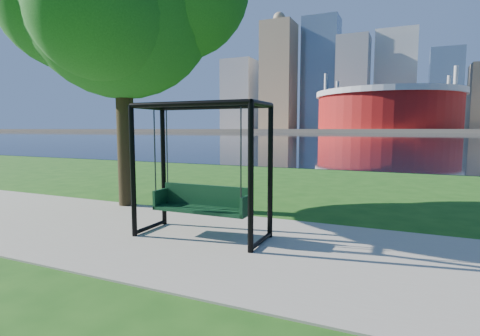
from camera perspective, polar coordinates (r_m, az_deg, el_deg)
The scene contains 7 objects.
ground at distance 6.90m, azimuth -0.04°, elevation -10.48°, with size 900.00×900.00×0.00m, color #1E5114.
path at distance 6.46m, azimuth -1.91°, elevation -11.49°, with size 120.00×4.00×0.03m, color #9E937F.
river at distance 108.08m, azimuth 22.96°, elevation 4.45°, with size 900.00×180.00×0.02m, color black.
far_bank at distance 312.04m, azimuth 23.95°, elevation 5.27°, with size 900.00×228.00×2.00m, color #937F60.
stadium at distance 241.68m, azimuth 21.54°, elevation 8.45°, with size 83.00×83.00×32.00m.
skyline at distance 327.26m, azimuth 23.47°, elevation 11.42°, with size 392.00×66.00×96.50m.
swing at distance 6.68m, azimuth -5.80°, elevation -0.86°, with size 2.36×1.05×2.41m.
Camera 1 is at (2.73, -6.03, 1.95)m, focal length 28.00 mm.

